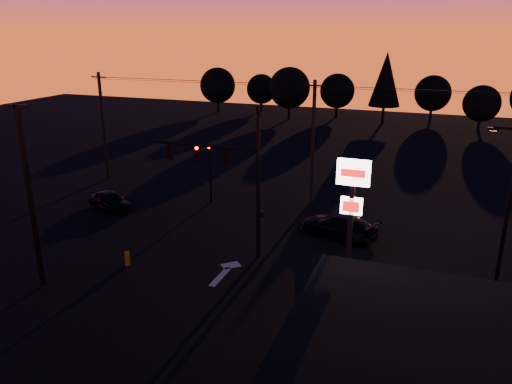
# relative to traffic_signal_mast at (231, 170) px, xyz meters

# --- Properties ---
(ground) EXTENTS (120.00, 120.00, 0.00)m
(ground) POSITION_rel_traffic_signal_mast_xyz_m (0.10, -3.99, -4.94)
(ground) COLOR black
(ground) RESTS_ON ground
(lane_arrow) EXTENTS (1.20, 3.10, 0.01)m
(lane_arrow) POSITION_rel_traffic_signal_mast_xyz_m (0.60, -2.33, -4.93)
(lane_arrow) COLOR beige
(lane_arrow) RESTS_ON ground
(traffic_signal_mast) EXTENTS (6.79, 0.52, 8.58)m
(traffic_signal_mast) POSITION_rel_traffic_signal_mast_xyz_m (0.00, 0.00, 0.00)
(traffic_signal_mast) COLOR black
(traffic_signal_mast) RESTS_ON ground
(secondary_signal) EXTENTS (0.30, 0.31, 4.35)m
(secondary_signal) POSITION_rel_traffic_signal_mast_xyz_m (-4.90, 7.49, -2.07)
(secondary_signal) COLOR black
(secondary_signal) RESTS_ON ground
(parking_lot_light) EXTENTS (1.25, 0.30, 9.14)m
(parking_lot_light) POSITION_rel_traffic_signal_mast_xyz_m (-7.40, -6.99, 0.33)
(parking_lot_light) COLOR black
(parking_lot_light) RESTS_ON ground
(pylon_sign) EXTENTS (1.50, 0.28, 6.80)m
(pylon_sign) POSITION_rel_traffic_signal_mast_xyz_m (7.10, -2.49, -0.02)
(pylon_sign) COLOR black
(pylon_sign) RESTS_ON ground
(streetlight) EXTENTS (1.55, 0.35, 8.00)m
(streetlight) POSITION_rel_traffic_signal_mast_xyz_m (14.01, 1.51, -0.52)
(streetlight) COLOR black
(streetlight) RESTS_ON ground
(utility_pole_0) EXTENTS (1.40, 0.26, 9.00)m
(utility_pole_0) POSITION_rel_traffic_signal_mast_xyz_m (-15.90, 10.01, -0.34)
(utility_pole_0) COLOR black
(utility_pole_0) RESTS_ON ground
(utility_pole_1) EXTENTS (1.40, 0.26, 9.00)m
(utility_pole_1) POSITION_rel_traffic_signal_mast_xyz_m (2.10, 10.01, -0.34)
(utility_pole_1) COLOR black
(utility_pole_1) RESTS_ON ground
(power_wires) EXTENTS (36.00, 1.22, 0.07)m
(power_wires) POSITION_rel_traffic_signal_mast_xyz_m (2.10, 10.01, 3.63)
(power_wires) COLOR black
(power_wires) RESTS_ON ground
(bollard) EXTENTS (0.27, 0.27, 0.81)m
(bollard) POSITION_rel_traffic_signal_mast_xyz_m (-4.70, -3.57, -4.53)
(bollard) COLOR #B98607
(bollard) RESTS_ON ground
(tree_0) EXTENTS (5.36, 5.36, 6.74)m
(tree_0) POSITION_rel_traffic_signal_mast_xyz_m (-21.90, 46.01, -0.88)
(tree_0) COLOR black
(tree_0) RESTS_ON ground
(tree_1) EXTENTS (4.54, 4.54, 5.71)m
(tree_1) POSITION_rel_traffic_signal_mast_xyz_m (-15.90, 49.01, -1.50)
(tree_1) COLOR black
(tree_1) RESTS_ON ground
(tree_2) EXTENTS (5.77, 5.78, 7.26)m
(tree_2) POSITION_rel_traffic_signal_mast_xyz_m (-9.90, 44.01, -0.57)
(tree_2) COLOR black
(tree_2) RESTS_ON ground
(tree_3) EXTENTS (4.95, 4.95, 6.22)m
(tree_3) POSITION_rel_traffic_signal_mast_xyz_m (-3.90, 48.01, -1.19)
(tree_3) COLOR black
(tree_3) RESTS_ON ground
(tree_4) EXTENTS (4.18, 4.18, 9.50)m
(tree_4) POSITION_rel_traffic_signal_mast_xyz_m (3.10, 45.01, 0.99)
(tree_4) COLOR black
(tree_4) RESTS_ON ground
(tree_5) EXTENTS (4.95, 4.95, 6.22)m
(tree_5) POSITION_rel_traffic_signal_mast_xyz_m (9.10, 50.01, -1.19)
(tree_5) COLOR black
(tree_5) RESTS_ON ground
(tree_6) EXTENTS (4.54, 4.54, 5.71)m
(tree_6) POSITION_rel_traffic_signal_mast_xyz_m (15.10, 44.01, -1.50)
(tree_6) COLOR black
(tree_6) RESTS_ON ground
(car_left) EXTENTS (4.17, 2.81, 1.32)m
(car_left) POSITION_rel_traffic_signal_mast_xyz_m (-10.99, 3.58, -4.28)
(car_left) COLOR black
(car_left) RESTS_ON ground
(car_right) EXTENTS (5.37, 3.61, 1.45)m
(car_right) POSITION_rel_traffic_signal_mast_xyz_m (5.28, 4.43, -4.21)
(car_right) COLOR black
(car_right) RESTS_ON ground
(suv_parked) EXTENTS (2.78, 5.58, 1.52)m
(suv_parked) POSITION_rel_traffic_signal_mast_xyz_m (11.37, -6.12, -4.18)
(suv_parked) COLOR black
(suv_parked) RESTS_ON ground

